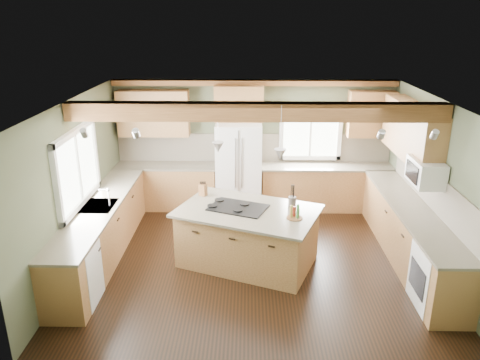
{
  "coord_description": "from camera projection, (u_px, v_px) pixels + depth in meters",
  "views": [
    {
      "loc": [
        -0.11,
        -6.8,
        3.82
      ],
      "look_at": [
        -0.24,
        0.3,
        1.28
      ],
      "focal_mm": 35.0,
      "sensor_mm": 36.0,
      "label": 1
    }
  ],
  "objects": [
    {
      "name": "ceiling",
      "position": [
        256.0,
        102.0,
        6.81
      ],
      "size": [
        5.6,
        5.6,
        0.0
      ],
      "primitive_type": "plane",
      "rotation": [
        3.14,
        0.0,
        0.0
      ],
      "color": "silver",
      "rests_on": "wall_back"
    },
    {
      "name": "microwave",
      "position": [
        426.0,
        172.0,
        7.07
      ],
      "size": [
        0.4,
        0.7,
        0.38
      ],
      "primitive_type": "cube",
      "color": "white",
      "rests_on": "wall_right"
    },
    {
      "name": "upper_cab_right",
      "position": [
        411.0,
        131.0,
        7.83
      ],
      "size": [
        0.35,
        2.2,
        0.9
      ],
      "primitive_type": "cube",
      "color": "brown",
      "rests_on": "wall_right"
    },
    {
      "name": "base_cab_left",
      "position": [
        102.0,
        233.0,
        7.63
      ],
      "size": [
        0.6,
        3.7,
        0.88
      ],
      "primitive_type": "cube",
      "color": "brown",
      "rests_on": "floor"
    },
    {
      "name": "faucet",
      "position": [
        109.0,
        198.0,
        7.42
      ],
      "size": [
        0.02,
        0.02,
        0.28
      ],
      "primitive_type": "cylinder",
      "color": "#B2B2B7",
      "rests_on": "sink"
    },
    {
      "name": "base_cab_back_left",
      "position": [
        167.0,
        187.0,
        9.64
      ],
      "size": [
        2.02,
        0.6,
        0.88
      ],
      "primitive_type": "cube",
      "color": "brown",
      "rests_on": "floor"
    },
    {
      "name": "pendant_right",
      "position": [
        280.0,
        154.0,
        6.8
      ],
      "size": [
        0.18,
        0.18,
        0.16
      ],
      "primitive_type": "cone",
      "rotation": [
        3.14,
        0.0,
        0.0
      ],
      "color": "#B2B2B7",
      "rests_on": "ceiling"
    },
    {
      "name": "counter_back_right",
      "position": [
        327.0,
        167.0,
        9.43
      ],
      "size": [
        2.66,
        0.64,
        0.04
      ],
      "primitive_type": "cube",
      "color": "brown",
      "rests_on": "base_cab_back_right"
    },
    {
      "name": "backsplash_right",
      "position": [
        434.0,
        191.0,
        7.28
      ],
      "size": [
        0.03,
        3.7,
        0.58
      ],
      "primitive_type": "cube",
      "color": "brown",
      "rests_on": "wall_right"
    },
    {
      "name": "bottle_tray",
      "position": [
        295.0,
        212.0,
        6.96
      ],
      "size": [
        0.3,
        0.3,
        0.22
      ],
      "primitive_type": null,
      "rotation": [
        0.0,
        0.0,
        -0.28
      ],
      "color": "brown",
      "rests_on": "island_top"
    },
    {
      "name": "base_cab_back_right",
      "position": [
        326.0,
        188.0,
        9.58
      ],
      "size": [
        2.62,
        0.6,
        0.88
      ],
      "primitive_type": "cube",
      "color": "brown",
      "rests_on": "floor"
    },
    {
      "name": "island",
      "position": [
        248.0,
        237.0,
        7.47
      ],
      "size": [
        2.31,
        1.88,
        0.88
      ],
      "primitive_type": "cube",
      "rotation": [
        0.0,
        0.0,
        -0.38
      ],
      "color": "olive",
      "rests_on": "floor"
    },
    {
      "name": "wall_right",
      "position": [
        437.0,
        186.0,
        7.2
      ],
      "size": [
        0.0,
        5.0,
        5.0
      ],
      "primitive_type": "plane",
      "rotation": [
        1.57,
        0.0,
        -1.57
      ],
      "color": "#485039",
      "rests_on": "ground"
    },
    {
      "name": "window_left",
      "position": [
        77.0,
        168.0,
        7.26
      ],
      "size": [
        0.04,
        1.6,
        1.05
      ],
      "primitive_type": "cube",
      "color": "white",
      "rests_on": "wall_left"
    },
    {
      "name": "floor",
      "position": [
        254.0,
        259.0,
        7.68
      ],
      "size": [
        5.6,
        5.6,
        0.0
      ],
      "primitive_type": "plane",
      "color": "black",
      "rests_on": "ground"
    },
    {
      "name": "counter_left",
      "position": [
        99.0,
        207.0,
        7.47
      ],
      "size": [
        0.64,
        3.74,
        0.04
      ],
      "primitive_type": "cube",
      "color": "brown",
      "rests_on": "base_cab_left"
    },
    {
      "name": "wall_left",
      "position": [
        76.0,
        184.0,
        7.29
      ],
      "size": [
        0.0,
        5.0,
        5.0
      ],
      "primitive_type": "plane",
      "rotation": [
        1.57,
        0.0,
        1.57
      ],
      "color": "#485039",
      "rests_on": "ground"
    },
    {
      "name": "backsplash_back",
      "position": [
        254.0,
        148.0,
        9.62
      ],
      "size": [
        5.58,
        0.03,
        0.58
      ],
      "primitive_type": "cube",
      "color": "brown",
      "rests_on": "wall_back"
    },
    {
      "name": "soffit_trim",
      "position": [
        254.0,
        83.0,
        9.09
      ],
      "size": [
        5.55,
        0.2,
        0.1
      ],
      "primitive_type": "cube",
      "color": "#543118",
      "rests_on": "ceiling"
    },
    {
      "name": "dishwasher",
      "position": [
        74.0,
        275.0,
        6.4
      ],
      "size": [
        0.6,
        0.6,
        0.84
      ],
      "primitive_type": "cube",
      "color": "white",
      "rests_on": "floor"
    },
    {
      "name": "counter_right",
      "position": [
        413.0,
        209.0,
        7.39
      ],
      "size": [
        0.64,
        3.74,
        0.04
      ],
      "primitive_type": "cube",
      "color": "brown",
      "rests_on": "base_cab_right"
    },
    {
      "name": "ceiling_beam",
      "position": [
        256.0,
        112.0,
        6.78
      ],
      "size": [
        5.55,
        0.26,
        0.26
      ],
      "primitive_type": "cube",
      "color": "#543118",
      "rests_on": "ceiling"
    },
    {
      "name": "island_top",
      "position": [
        248.0,
        211.0,
        7.31
      ],
      "size": [
        2.48,
        2.05,
        0.04
      ],
      "primitive_type": "cube",
      "rotation": [
        0.0,
        0.0,
        -0.38
      ],
      "color": "brown",
      "rests_on": "island"
    },
    {
      "name": "wall_back",
      "position": [
        254.0,
        143.0,
        9.6
      ],
      "size": [
        5.6,
        0.0,
        5.6
      ],
      "primitive_type": "plane",
      "rotation": [
        1.57,
        0.0,
        0.0
      ],
      "color": "#485039",
      "rests_on": "ground"
    },
    {
      "name": "knife_block",
      "position": [
        203.0,
        190.0,
        7.85
      ],
      "size": [
        0.15,
        0.14,
        0.2
      ],
      "primitive_type": "cube",
      "rotation": [
        0.0,
        0.0,
        -0.54
      ],
      "color": "brown",
      "rests_on": "island_top"
    },
    {
      "name": "upper_cab_over_fridge",
      "position": [
        239.0,
        103.0,
        9.15
      ],
      "size": [
        0.96,
        0.35,
        0.7
      ],
      "primitive_type": "cube",
      "color": "brown",
      "rests_on": "wall_back"
    },
    {
      "name": "cooktop",
      "position": [
        238.0,
        208.0,
        7.36
      ],
      "size": [
        1.02,
        0.86,
        0.02
      ],
      "primitive_type": "cube",
      "rotation": [
        0.0,
        0.0,
        -0.38
      ],
      "color": "black",
      "rests_on": "island_top"
    },
    {
      "name": "upper_cab_back_corner",
      "position": [
        371.0,
        114.0,
        9.18
      ],
      "size": [
        0.9,
        0.35,
        0.9
      ],
      "primitive_type": "cube",
      "color": "brown",
      "rests_on": "wall_back"
    },
    {
      "name": "pendant_left",
      "position": [
        218.0,
        147.0,
        7.16
      ],
      "size": [
        0.18,
        0.18,
        0.16
      ],
      "primitive_type": "cone",
      "rotation": [
        3.14,
        0.0,
        0.0
      ],
      "color": "#B2B2B7",
      "rests_on": "ceiling"
    },
    {
      "name": "refrigerator",
      "position": [
        239.0,
        167.0,
        9.38
      ],
      "size": [
        0.9,
        0.74,
        1.8
      ],
      "primitive_type": "cube",
      "color": "silver",
      "rests_on": "floor"
    },
    {
      "name": "oven",
      "position": [
        440.0,
        279.0,
        6.32
      ],
      "size": [
        0.6,
        0.72,
        0.84
      ],
      "primitive_type": "cube",
      "color": "white",
      "rests_on": "floor"
    },
    {
      "name": "utensil_crock",
      "position": [
        292.0,
        202.0,
        7.39
      ],
      "size": [
        0.15,
        0.15,
        0.17
      ],
      "primitive_type": "cylinder",
      "rotation": [
        0.0,
        0.0,
        -0.18
      ],
      "color": "#463E38",
      "rests_on": "island_top"
    },
    {
      "name": "base_cab_right",
      "position": [
        409.0,
        235.0,
        7.54
      ],
      "size": [
        0.6,
        3.7,
        0.88
      ],
      "primitive_type": "cube",
      "color": "brown",
      "rests_on": "floor"
    },
    {
      "name": "window_back",
      "position": [
        310.0,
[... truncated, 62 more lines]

